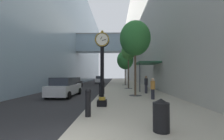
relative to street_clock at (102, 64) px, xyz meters
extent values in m
plane|color=#262628|center=(-0.82, 21.88, -2.58)|extent=(110.00, 110.00, 0.00)
cube|color=#ADA593|center=(2.44, 24.88, -2.51)|extent=(6.51, 80.00, 0.14)
cube|color=#849EB2|center=(-12.06, 24.88, 9.43)|extent=(9.00, 80.00, 24.01)
cube|color=#849EB2|center=(-0.94, 23.94, 6.17)|extent=(13.86, 3.20, 3.59)
cube|color=gray|center=(-0.94, 23.94, 8.08)|extent=(13.86, 3.40, 0.24)
cube|color=#B7B2A8|center=(10.19, 24.88, 11.06)|extent=(9.00, 80.00, 27.27)
cube|color=black|center=(0.00, 0.01, -2.26)|extent=(0.55, 0.55, 0.35)
cylinder|color=gold|center=(0.00, 0.01, -2.00)|extent=(0.39, 0.38, 0.18)
cylinder|color=black|center=(0.00, 0.01, -0.45)|extent=(0.22, 0.22, 2.92)
cylinder|color=black|center=(0.00, 0.01, 1.43)|extent=(0.84, 0.28, 0.84)
torus|color=gold|center=(0.00, -0.14, 1.43)|extent=(0.82, 0.05, 0.82)
cylinder|color=silver|center=(0.00, -0.14, 1.43)|extent=(0.69, 0.01, 0.69)
cylinder|color=silver|center=(0.00, 0.16, 1.43)|extent=(0.69, 0.01, 0.69)
sphere|color=gold|center=(0.00, 0.01, 1.93)|extent=(0.16, 0.16, 0.16)
cube|color=black|center=(-0.04, -0.15, 1.51)|extent=(0.11, 0.01, 0.16)
cube|color=black|center=(0.12, -0.15, 1.39)|extent=(0.26, 0.01, 0.11)
cylinder|color=black|center=(-0.41, -2.24, -1.92)|extent=(0.25, 0.25, 1.04)
sphere|color=black|center=(-0.41, -2.24, -1.33)|extent=(0.26, 0.26, 0.26)
cylinder|color=black|center=(-0.41, 2.97, -1.92)|extent=(0.25, 0.25, 1.04)
sphere|color=black|center=(-0.41, 2.97, -1.33)|extent=(0.26, 0.26, 0.26)
cylinder|color=black|center=(-0.41, 5.57, -1.92)|extent=(0.25, 0.25, 1.04)
sphere|color=black|center=(-0.41, 5.57, -1.33)|extent=(0.26, 0.26, 0.26)
cylinder|color=#333335|center=(2.51, 4.49, -2.43)|extent=(1.10, 1.10, 0.02)
cylinder|color=brown|center=(2.51, 4.49, -0.42)|extent=(0.18, 0.18, 4.05)
ellipsoid|color=#2D7033|center=(2.51, 4.49, 2.62)|extent=(2.70, 2.70, 3.10)
cylinder|color=#333335|center=(2.51, 11.53, -2.43)|extent=(1.10, 1.10, 0.02)
cylinder|color=#4C3D2D|center=(2.51, 11.53, -0.32)|extent=(0.18, 0.18, 4.24)
ellipsoid|color=#428438|center=(2.51, 11.53, 2.51)|extent=(1.90, 1.90, 2.18)
cylinder|color=#333335|center=(2.51, 18.57, -2.43)|extent=(1.10, 1.10, 0.02)
cylinder|color=#4C3D2D|center=(2.51, 18.57, -0.73)|extent=(0.18, 0.18, 3.42)
ellipsoid|color=#2D7033|center=(2.51, 18.57, 2.10)|extent=(2.97, 2.97, 3.41)
cylinder|color=black|center=(2.24, -3.92, -1.98)|extent=(0.52, 0.52, 0.92)
cone|color=black|center=(2.24, -3.92, -1.47)|extent=(0.53, 0.53, 0.16)
cylinder|color=#23232D|center=(3.55, 2.52, -2.07)|extent=(0.31, 0.31, 0.75)
cylinder|color=#B77A33|center=(3.55, 2.52, -1.39)|extent=(0.40, 0.40, 0.60)
sphere|color=beige|center=(3.55, 2.52, -0.98)|extent=(0.23, 0.23, 0.23)
cylinder|color=#23232D|center=(3.79, 6.16, -2.03)|extent=(0.33, 0.33, 0.82)
cylinder|color=black|center=(3.79, 6.16, -1.29)|extent=(0.43, 0.43, 0.66)
sphere|color=#9E7556|center=(3.79, 6.16, -0.84)|extent=(0.25, 0.25, 0.25)
cube|color=#235138|center=(4.49, 9.01, 0.76)|extent=(2.40, 3.60, 0.20)
cylinder|color=#333338|center=(3.37, 7.41, -0.84)|extent=(0.10, 0.10, 3.20)
cylinder|color=#333338|center=(3.37, 10.61, -0.84)|extent=(0.10, 0.10, 3.20)
cube|color=silver|center=(-3.17, 28.18, -1.94)|extent=(1.81, 4.44, 0.84)
cube|color=#282D38|center=(-3.17, 27.96, -1.20)|extent=(1.56, 2.50, 0.69)
cylinder|color=black|center=(-4.06, 29.66, -2.26)|extent=(0.24, 0.65, 0.64)
cylinder|color=black|center=(-2.36, 29.70, -2.26)|extent=(0.24, 0.65, 0.64)
cylinder|color=black|center=(-3.99, 26.66, -2.26)|extent=(0.24, 0.65, 0.64)
cylinder|color=black|center=(-2.28, 26.70, -2.26)|extent=(0.24, 0.65, 0.64)
cube|color=#B7BABF|center=(-3.82, 4.80, -1.94)|extent=(1.98, 4.62, 0.83)
cube|color=#282D38|center=(-3.82, 4.57, -1.20)|extent=(1.69, 2.61, 0.68)
cylinder|color=black|center=(-4.67, 6.38, -2.26)|extent=(0.24, 0.65, 0.64)
cylinder|color=black|center=(-2.85, 6.31, -2.26)|extent=(0.24, 0.65, 0.64)
cylinder|color=black|center=(-4.78, 3.28, -2.26)|extent=(0.24, 0.65, 0.64)
cylinder|color=black|center=(-2.96, 3.22, -2.26)|extent=(0.24, 0.65, 0.64)
cube|color=black|center=(-5.64, 14.03, -1.97)|extent=(1.89, 4.73, 0.77)
cube|color=#282D38|center=(-5.64, 13.80, -1.29)|extent=(1.64, 2.66, 0.63)
cylinder|color=black|center=(-6.58, 15.62, -2.26)|extent=(0.23, 0.64, 0.64)
cylinder|color=black|center=(-4.76, 15.64, -2.26)|extent=(0.23, 0.64, 0.64)
cylinder|color=black|center=(-6.53, 12.42, -2.26)|extent=(0.23, 0.64, 0.64)
cylinder|color=black|center=(-4.71, 12.45, -2.26)|extent=(0.23, 0.64, 0.64)
camera|label=1|loc=(0.80, -8.80, -0.64)|focal=24.19mm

